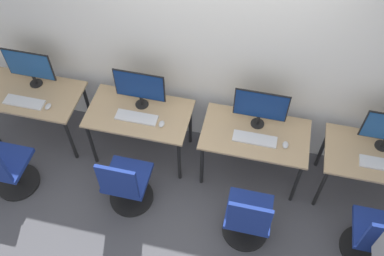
{
  "coord_description": "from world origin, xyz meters",
  "views": [
    {
      "loc": [
        0.58,
        -2.42,
        4.18
      ],
      "look_at": [
        0.0,
        0.13,
        0.85
      ],
      "focal_mm": 40.0,
      "sensor_mm": 36.0,
      "label": 1
    }
  ],
  "objects_px": {
    "office_chair_left": "(126,185)",
    "keyboard_far_right": "(383,164)",
    "mouse_left": "(162,124)",
    "keyboard_left": "(137,117)",
    "office_chair_far_left": "(6,169)",
    "mouse_right": "(285,145)",
    "office_chair_far_right": "(375,239)",
    "keyboard_right": "(255,139)",
    "monitor_left": "(140,87)",
    "monitor_right": "(261,107)",
    "office_chair_right": "(248,219)",
    "keyboard_far_left": "(24,102)",
    "monitor_far_left": "(29,66)",
    "mouse_far_left": "(48,106)"
  },
  "relations": [
    {
      "from": "keyboard_left",
      "to": "keyboard_right",
      "type": "xyz_separation_m",
      "value": [
        1.25,
        -0.0,
        0.0
      ]
    },
    {
      "from": "office_chair_far_left",
      "to": "keyboard_right",
      "type": "height_order",
      "value": "office_chair_far_left"
    },
    {
      "from": "mouse_right",
      "to": "office_chair_right",
      "type": "distance_m",
      "value": 0.83
    },
    {
      "from": "monitor_far_left",
      "to": "office_chair_left",
      "type": "height_order",
      "value": "monitor_far_left"
    },
    {
      "from": "keyboard_far_left",
      "to": "mouse_left",
      "type": "relative_size",
      "value": 4.96
    },
    {
      "from": "keyboard_far_left",
      "to": "office_chair_far_left",
      "type": "height_order",
      "value": "office_chair_far_left"
    },
    {
      "from": "mouse_far_left",
      "to": "office_chair_far_left",
      "type": "height_order",
      "value": "office_chair_far_left"
    },
    {
      "from": "office_chair_far_left",
      "to": "mouse_right",
      "type": "distance_m",
      "value": 2.93
    },
    {
      "from": "mouse_far_left",
      "to": "monitor_right",
      "type": "height_order",
      "value": "monitor_right"
    },
    {
      "from": "keyboard_far_right",
      "to": "office_chair_left",
      "type": "bearing_deg",
      "value": -166.58
    },
    {
      "from": "keyboard_far_left",
      "to": "keyboard_left",
      "type": "bearing_deg",
      "value": 3.07
    },
    {
      "from": "keyboard_left",
      "to": "office_chair_far_right",
      "type": "relative_size",
      "value": 0.5
    },
    {
      "from": "office_chair_far_left",
      "to": "keyboard_far_right",
      "type": "distance_m",
      "value": 3.84
    },
    {
      "from": "office_chair_left",
      "to": "office_chair_right",
      "type": "xyz_separation_m",
      "value": [
        1.27,
        -0.1,
        0.0
      ]
    },
    {
      "from": "monitor_left",
      "to": "office_chair_far_right",
      "type": "relative_size",
      "value": 0.61
    },
    {
      "from": "mouse_far_left",
      "to": "keyboard_left",
      "type": "bearing_deg",
      "value": 4.17
    },
    {
      "from": "monitor_far_left",
      "to": "keyboard_right",
      "type": "height_order",
      "value": "monitor_far_left"
    },
    {
      "from": "monitor_far_left",
      "to": "mouse_right",
      "type": "xyz_separation_m",
      "value": [
        2.81,
        -0.24,
        -0.25
      ]
    },
    {
      "from": "keyboard_left",
      "to": "office_chair_left",
      "type": "height_order",
      "value": "office_chair_left"
    },
    {
      "from": "mouse_right",
      "to": "office_chair_far_right",
      "type": "relative_size",
      "value": 0.1
    },
    {
      "from": "office_chair_far_left",
      "to": "mouse_left",
      "type": "bearing_deg",
      "value": 24.19
    },
    {
      "from": "keyboard_left",
      "to": "office_chair_far_left",
      "type": "bearing_deg",
      "value": -150.14
    },
    {
      "from": "office_chair_far_left",
      "to": "keyboard_left",
      "type": "distance_m",
      "value": 1.49
    },
    {
      "from": "keyboard_right",
      "to": "monitor_left",
      "type": "bearing_deg",
      "value": 171.1
    },
    {
      "from": "keyboard_far_left",
      "to": "monitor_left",
      "type": "xyz_separation_m",
      "value": [
        1.25,
        0.26,
        0.26
      ]
    },
    {
      "from": "monitor_right",
      "to": "keyboard_left",
      "type": "bearing_deg",
      "value": -170.55
    },
    {
      "from": "mouse_left",
      "to": "keyboard_left",
      "type": "bearing_deg",
      "value": 173.93
    },
    {
      "from": "office_chair_far_left",
      "to": "office_chair_left",
      "type": "relative_size",
      "value": 1.0
    },
    {
      "from": "monitor_right",
      "to": "keyboard_far_right",
      "type": "bearing_deg",
      "value": -10.75
    },
    {
      "from": "mouse_right",
      "to": "monitor_far_left",
      "type": "bearing_deg",
      "value": 175.18
    },
    {
      "from": "mouse_far_left",
      "to": "office_chair_left",
      "type": "distance_m",
      "value": 1.21
    },
    {
      "from": "mouse_far_left",
      "to": "mouse_left",
      "type": "distance_m",
      "value": 1.25
    },
    {
      "from": "office_chair_far_left",
      "to": "office_chair_left",
      "type": "height_order",
      "value": "same"
    },
    {
      "from": "monitor_left",
      "to": "keyboard_left",
      "type": "height_order",
      "value": "monitor_left"
    },
    {
      "from": "office_chair_far_left",
      "to": "keyboard_far_left",
      "type": "bearing_deg",
      "value": 89.55
    },
    {
      "from": "monitor_far_left",
      "to": "keyboard_far_left",
      "type": "distance_m",
      "value": 0.39
    },
    {
      "from": "mouse_right",
      "to": "keyboard_far_right",
      "type": "bearing_deg",
      "value": -1.1
    },
    {
      "from": "keyboard_left",
      "to": "keyboard_far_right",
      "type": "bearing_deg",
      "value": -0.67
    },
    {
      "from": "monitor_right",
      "to": "mouse_far_left",
      "type": "bearing_deg",
      "value": -172.84
    },
    {
      "from": "mouse_right",
      "to": "office_chair_right",
      "type": "bearing_deg",
      "value": -108.82
    },
    {
      "from": "mouse_far_left",
      "to": "mouse_left",
      "type": "bearing_deg",
      "value": 1.86
    },
    {
      "from": "monitor_right",
      "to": "office_chair_right",
      "type": "xyz_separation_m",
      "value": [
        0.07,
        -0.92,
        -0.61
      ]
    },
    {
      "from": "office_chair_left",
      "to": "mouse_right",
      "type": "xyz_separation_m",
      "value": [
        1.51,
        0.6,
        0.36
      ]
    },
    {
      "from": "mouse_right",
      "to": "keyboard_far_left",
      "type": "bearing_deg",
      "value": -178.86
    },
    {
      "from": "office_chair_left",
      "to": "monitor_left",
      "type": "bearing_deg",
      "value": 93.33
    },
    {
      "from": "office_chair_far_left",
      "to": "keyboard_right",
      "type": "relative_size",
      "value": 1.98
    },
    {
      "from": "monitor_far_left",
      "to": "office_chair_left",
      "type": "xyz_separation_m",
      "value": [
        1.3,
        -0.84,
        -0.61
      ]
    },
    {
      "from": "office_chair_left",
      "to": "keyboard_far_right",
      "type": "distance_m",
      "value": 2.55
    },
    {
      "from": "keyboard_far_left",
      "to": "office_chair_left",
      "type": "relative_size",
      "value": 0.5
    },
    {
      "from": "keyboard_far_left",
      "to": "keyboard_left",
      "type": "relative_size",
      "value": 1.0
    }
  ]
}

